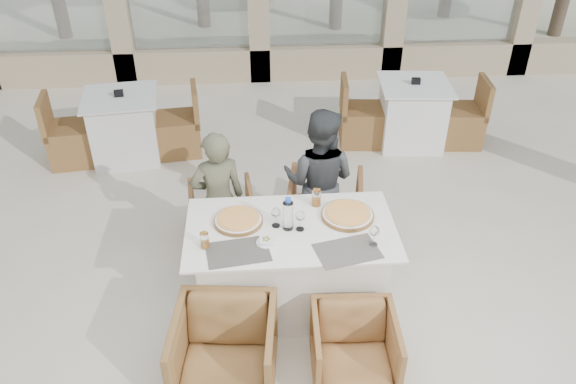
{
  "coord_description": "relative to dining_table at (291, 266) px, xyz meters",
  "views": [
    {
      "loc": [
        -0.15,
        -3.41,
        3.36
      ],
      "look_at": [
        0.11,
        0.27,
        0.9
      ],
      "focal_mm": 35.0,
      "sensor_mm": 36.0,
      "label": 1
    }
  ],
  "objects": [
    {
      "name": "dining_table",
      "position": [
        0.0,
        0.0,
        0.0
      ],
      "size": [
        1.6,
        0.9,
        0.77
      ],
      "primitive_type": null,
      "color": "white",
      "rests_on": "ground"
    },
    {
      "name": "pizza_right",
      "position": [
        0.45,
        0.11,
        0.41
      ],
      "size": [
        0.53,
        0.53,
        0.05
      ],
      "primitive_type": "cylinder",
      "rotation": [
        0.0,
        0.0,
        -0.36
      ],
      "color": "orange",
      "rests_on": "dining_table"
    },
    {
      "name": "bg_table_b",
      "position": [
        1.67,
        2.67,
        0.0
      ],
      "size": [
        1.7,
        0.95,
        0.77
      ],
      "primitive_type": null,
      "rotation": [
        0.0,
        0.0,
        -0.08
      ],
      "color": "white",
      "rests_on": "ground"
    },
    {
      "name": "placemat_near_left",
      "position": [
        -0.4,
        -0.26,
        0.39
      ],
      "size": [
        0.49,
        0.36,
        0.0
      ],
      "primitive_type": "cube",
      "rotation": [
        0.0,
        0.0,
        0.15
      ],
      "color": "#524D46",
      "rests_on": "dining_table"
    },
    {
      "name": "armchair_near_left",
      "position": [
        -0.51,
        -0.78,
        -0.07
      ],
      "size": [
        0.75,
        0.77,
        0.64
      ],
      "primitive_type": "imported",
      "rotation": [
        0.0,
        0.0,
        -0.11
      ],
      "color": "brown",
      "rests_on": "ground"
    },
    {
      "name": "armchair_far_right",
      "position": [
        0.39,
        0.87,
        -0.07
      ],
      "size": [
        0.78,
        0.8,
        0.63
      ],
      "primitive_type": "imported",
      "rotation": [
        0.0,
        0.0,
        2.97
      ],
      "color": "#905C34",
      "rests_on": "ground"
    },
    {
      "name": "placemat_near_right",
      "position": [
        0.39,
        -0.3,
        0.39
      ],
      "size": [
        0.51,
        0.4,
        0.0
      ],
      "primitive_type": "cube",
      "rotation": [
        0.0,
        0.0,
        0.23
      ],
      "color": "#5D5850",
      "rests_on": "dining_table"
    },
    {
      "name": "beer_glass_right",
      "position": [
        0.23,
        0.29,
        0.46
      ],
      "size": [
        0.09,
        0.09,
        0.14
      ],
      "primitive_type": "cylinder",
      "rotation": [
        0.0,
        0.0,
        0.25
      ],
      "color": "orange",
      "rests_on": "dining_table"
    },
    {
      "name": "water_bottle",
      "position": [
        -0.02,
        -0.0,
        0.52
      ],
      "size": [
        0.1,
        0.1,
        0.28
      ],
      "primitive_type": "cylinder",
      "rotation": [
        0.0,
        0.0,
        0.28
      ],
      "color": "#ACC9E2",
      "rests_on": "dining_table"
    },
    {
      "name": "ground",
      "position": [
        -0.11,
        0.03,
        -0.39
      ],
      "size": [
        80.0,
        80.0,
        0.0
      ],
      "primitive_type": "plane",
      "color": "beige",
      "rests_on": "ground"
    },
    {
      "name": "diner_left",
      "position": [
        -0.58,
        0.61,
        0.26
      ],
      "size": [
        0.53,
        0.42,
        1.29
      ],
      "primitive_type": "imported",
      "rotation": [
        0.0,
        0.0,
        3.4
      ],
      "color": "#56573F",
      "rests_on": "ground"
    },
    {
      "name": "perimeter_wall_far",
      "position": [
        -0.11,
        4.83,
        0.42
      ],
      "size": [
        10.0,
        0.34,
        1.6
      ],
      "primitive_type": null,
      "color": "tan",
      "rests_on": "ground"
    },
    {
      "name": "diner_right",
      "position": [
        0.31,
        0.76,
        0.31
      ],
      "size": [
        0.82,
        0.73,
        1.38
      ],
      "primitive_type": "imported",
      "rotation": [
        0.0,
        0.0,
        2.77
      ],
      "color": "#3A3D3F",
      "rests_on": "ground"
    },
    {
      "name": "wine_glass_corner",
      "position": [
        0.58,
        -0.24,
        0.48
      ],
      "size": [
        0.1,
        0.1,
        0.18
      ],
      "primitive_type": null,
      "rotation": [
        0.0,
        0.0,
        -0.35
      ],
      "color": "white",
      "rests_on": "dining_table"
    },
    {
      "name": "wine_glass_near",
      "position": [
        0.07,
        -0.02,
        0.48
      ],
      "size": [
        0.09,
        0.09,
        0.18
      ],
      "primitive_type": null,
      "rotation": [
        0.0,
        0.0,
        -0.23
      ],
      "color": "white",
      "rests_on": "dining_table"
    },
    {
      "name": "pizza_left",
      "position": [
        -0.4,
        0.1,
        0.41
      ],
      "size": [
        0.4,
        0.4,
        0.05
      ],
      "primitive_type": "cylinder",
      "rotation": [
        0.0,
        0.0,
        0.06
      ],
      "color": "orange",
      "rests_on": "dining_table"
    },
    {
      "name": "wine_glass_centre",
      "position": [
        -0.11,
        0.04,
        0.48
      ],
      "size": [
        0.09,
        0.09,
        0.18
      ],
      "primitive_type": null,
      "rotation": [
        0.0,
        0.0,
        0.27
      ],
      "color": "white",
      "rests_on": "dining_table"
    },
    {
      "name": "bg_table_a",
      "position": [
        -1.74,
        2.56,
        0.0
      ],
      "size": [
        1.73,
        1.01,
        0.77
      ],
      "primitive_type": null,
      "rotation": [
        0.0,
        0.0,
        0.12
      ],
      "color": "silver",
      "rests_on": "ground"
    },
    {
      "name": "olive_dish",
      "position": [
        -0.19,
        -0.16,
        0.41
      ],
      "size": [
        0.12,
        0.12,
        0.04
      ],
      "primitive_type": null,
      "rotation": [
        0.0,
        0.0,
        -0.08
      ],
      "color": "white",
      "rests_on": "dining_table"
    },
    {
      "name": "armchair_near_right",
      "position": [
        0.39,
        -0.78,
        -0.11
      ],
      "size": [
        0.61,
        0.62,
        0.55
      ],
      "primitive_type": "imported",
      "rotation": [
        0.0,
        0.0,
        -0.04
      ],
      "color": "olive",
      "rests_on": "ground"
    },
    {
      "name": "armchair_far_left",
      "position": [
        -0.58,
        0.92,
        -0.11
      ],
      "size": [
        0.64,
        0.66,
        0.55
      ],
      "primitive_type": "imported",
      "rotation": [
        0.0,
        0.0,
        3.24
      ],
      "color": "#946235",
      "rests_on": "ground"
    },
    {
      "name": "beer_glass_left",
      "position": [
        -0.64,
        -0.18,
        0.45
      ],
      "size": [
        0.08,
        0.08,
        0.13
      ],
      "primitive_type": "cylinder",
      "rotation": [
        0.0,
        0.0,
        -0.27
      ],
      "color": "orange",
      "rests_on": "dining_table"
    }
  ]
}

